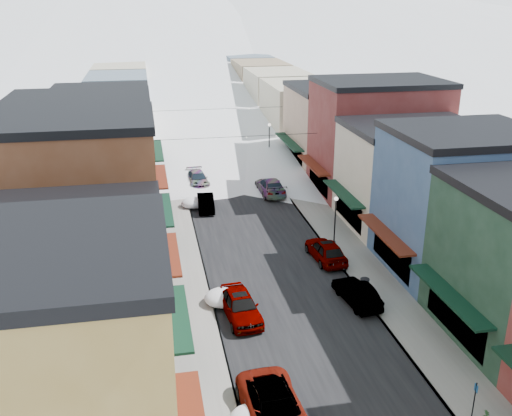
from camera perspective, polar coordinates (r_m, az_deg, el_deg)
name	(u,v)px	position (r m, az deg, el deg)	size (l,w,h in m)	color
road	(213,148)	(76.75, -4.31, 5.96)	(10.00, 160.00, 0.01)	black
sidewalk_left	(163,150)	(76.28, -9.26, 5.71)	(3.20, 160.00, 0.15)	gray
sidewalk_right	(261,146)	(77.74, 0.55, 6.25)	(3.20, 160.00, 0.15)	gray
curb_left	(175,150)	(76.33, -8.09, 5.79)	(0.10, 160.00, 0.15)	slate
curb_right	(250,146)	(77.45, -0.58, 6.20)	(0.10, 160.00, 0.15)	slate
bldg_l_yellow	(31,394)	(22.71, -21.58, -16.90)	(11.30, 8.70, 11.50)	#BE9546
bldg_l_cream	(63,301)	(30.32, -18.72, -8.80)	(11.30, 8.20, 9.50)	beige
bldg_l_brick_near	(68,217)	(37.01, -18.32, -0.84)	(12.30, 8.20, 12.50)	brown
bldg_l_grayblue	(90,198)	(45.49, -16.30, 0.94)	(11.30, 9.20, 9.00)	slate
bldg_l_brick_far	(85,156)	(53.89, -16.74, 4.99)	(13.30, 9.20, 11.00)	maroon
bldg_l_tan	(103,136)	(63.60, -15.05, 6.94)	(11.30, 11.20, 10.00)	#977963
bldg_r_blue	(461,201)	(43.31, 19.79, 0.63)	(11.30, 9.20, 10.50)	#38537E
bldg_r_cream	(411,175)	(51.26, 15.21, 3.21)	(12.30, 9.20, 9.00)	beige
bldg_r_brick_far	(377,137)	(59.05, 12.02, 6.95)	(13.30, 9.20, 11.50)	maroon
bldg_r_tan	(335,127)	(68.02, 7.95, 8.07)	(11.30, 11.20, 9.50)	tan
distant_blocks	(196,92)	(98.40, -6.03, 11.46)	(34.00, 55.00, 8.00)	gray
mountain_ridge	(115,8)	(291.30, -13.92, 18.86)	(670.00, 340.00, 34.00)	silver
overhead_cables	(226,121)	(63.27, -3.07, 8.65)	(16.40, 15.04, 0.04)	black
car_white_suv	(275,410)	(28.35, 1.91, -19.50)	(2.71, 5.88, 1.63)	silver
car_silver_sedan	(240,305)	(36.20, -1.56, -9.71)	(2.01, 5.00, 1.70)	#AAAEB3
car_dark_hatch	(206,203)	(54.17, -5.04, 0.54)	(1.50, 4.30, 1.42)	black
car_silver_wagon	(198,179)	(61.43, -5.85, 2.93)	(2.02, 4.97, 1.44)	#A7AAAF
car_green_sedan	(357,293)	(38.40, 10.04, -8.37)	(1.56, 4.47, 1.47)	black
car_gray_suv	(326,250)	(43.96, 7.00, -4.19)	(1.99, 4.95, 1.68)	gray
car_black_sedan	(270,186)	(58.33, 1.45, 2.19)	(2.32, 5.71, 1.66)	black
car_lane_silver	(206,147)	(74.54, -5.07, 6.13)	(1.89, 4.69, 1.60)	#999DA1
car_lane_white	(227,140)	(78.14, -2.87, 6.77)	(2.30, 5.00, 1.39)	silver
parking_sign	(474,399)	(29.77, 21.00, -17.39)	(0.06, 0.30, 2.16)	black
trash_can	(365,286)	(39.47, 10.80, -7.65)	(0.63, 0.63, 1.07)	#575A5C
streetlamp_near	(335,214)	(46.14, 7.94, -0.60)	(0.33, 0.33, 3.96)	black
streetlamp_far	(269,137)	(69.90, 1.33, 7.13)	(0.38, 0.38, 4.55)	black
snow_pile_mid	(224,297)	(37.87, -3.21, -8.86)	(2.59, 2.80, 1.10)	white
snow_pile_far	(194,203)	(54.92, -6.24, 0.54)	(2.42, 2.69, 1.03)	white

